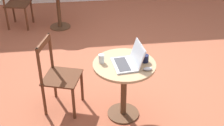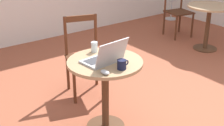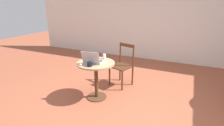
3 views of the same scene
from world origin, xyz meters
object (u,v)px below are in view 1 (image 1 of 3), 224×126
(mug, at_px, (145,58))
(chair_mid_back, at_px, (15,3))
(cafe_table_near, at_px, (124,76))
(mouse, at_px, (148,69))
(chair_near_back, at_px, (58,76))
(laptop, at_px, (128,61))
(drinking_glass, at_px, (101,59))

(mug, bearing_deg, chair_mid_back, 33.37)
(cafe_table_near, height_order, mouse, mouse)
(chair_near_back, xyz_separation_m, mug, (-0.23, -0.99, 0.32))
(cafe_table_near, bearing_deg, mouse, -125.76)
(chair_mid_back, distance_m, mug, 3.35)
(cafe_table_near, bearing_deg, laptop, -131.24)
(drinking_glass, bearing_deg, mouse, -114.36)
(chair_near_back, bearing_deg, chair_mid_back, 18.23)
(mug, bearing_deg, laptop, 103.33)
(chair_mid_back, distance_m, laptop, 3.28)
(mug, xyz_separation_m, drinking_glass, (0.04, 0.49, 0.01))
(cafe_table_near, bearing_deg, mug, -86.97)
(cafe_table_near, distance_m, mug, 0.32)
(mouse, distance_m, mug, 0.18)
(cafe_table_near, height_order, mug, mug)
(chair_mid_back, relative_size, mouse, 9.32)
(laptop, bearing_deg, mouse, -124.53)
(cafe_table_near, distance_m, chair_mid_back, 3.22)
(chair_mid_back, xyz_separation_m, laptop, (-2.83, -1.64, 0.32))
(mouse, bearing_deg, laptop, 55.47)
(laptop, bearing_deg, cafe_table_near, 48.76)
(chair_near_back, bearing_deg, laptop, -109.33)
(mug, bearing_deg, mouse, 177.62)
(chair_mid_back, height_order, mug, chair_mid_back)
(laptop, distance_m, mouse, 0.23)
(cafe_table_near, height_order, chair_near_back, chair_near_back)
(chair_near_back, relative_size, drinking_glass, 9.22)
(chair_mid_back, bearing_deg, mouse, -148.33)
(chair_mid_back, height_order, drinking_glass, chair_mid_back)
(mouse, bearing_deg, mug, -2.38)
(laptop, bearing_deg, drinking_glass, 73.32)
(chair_mid_back, bearing_deg, drinking_glass, -153.86)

